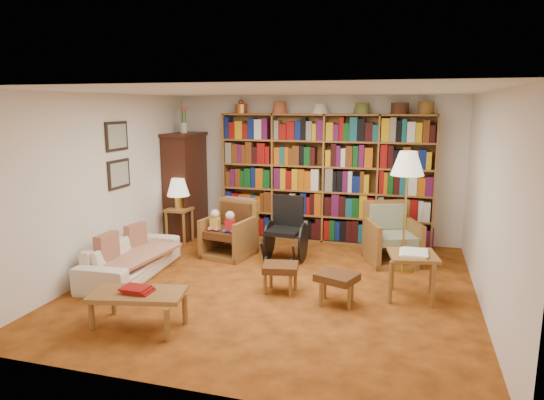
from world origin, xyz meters
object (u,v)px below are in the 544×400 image
(armchair_sage, at_px, (393,239))
(footstool_a, at_px, (280,269))
(armchair_leather, at_px, (231,232))
(side_table_papers, at_px, (413,261))
(footstool_b, at_px, (337,279))
(sofa, at_px, (131,257))
(floor_lamp, at_px, (407,168))
(side_table_lamp, at_px, (179,218))
(wheelchair, at_px, (286,232))
(coffee_table, at_px, (138,296))

(armchair_sage, xyz_separation_m, footstool_a, (-1.31, -1.70, -0.04))
(armchair_leather, distance_m, side_table_papers, 2.97)
(side_table_papers, distance_m, footstool_b, 0.97)
(sofa, bearing_deg, floor_lamp, -74.92)
(side_table_papers, xyz_separation_m, footstool_b, (-0.85, -0.43, -0.18))
(armchair_leather, relative_size, floor_lamp, 0.51)
(side_table_lamp, distance_m, side_table_papers, 4.11)
(sofa, height_order, side_table_lamp, side_table_lamp)
(side_table_papers, bearing_deg, armchair_sage, 101.33)
(sofa, bearing_deg, side_table_papers, -90.08)
(armchair_sage, height_order, side_table_papers, armchair_sage)
(wheelchair, bearing_deg, coffee_table, -109.58)
(side_table_lamp, height_order, coffee_table, side_table_lamp)
(floor_lamp, distance_m, footstool_a, 2.26)
(side_table_lamp, xyz_separation_m, floor_lamp, (3.73, -0.44, 1.04))
(floor_lamp, bearing_deg, side_table_lamp, 173.29)
(footstool_b, bearing_deg, footstool_a, 166.97)
(sofa, bearing_deg, armchair_sage, -67.90)
(armchair_leather, height_order, wheelchair, wheelchair)
(armchair_leather, xyz_separation_m, side_table_papers, (2.77, -1.07, 0.12))
(armchair_leather, height_order, floor_lamp, floor_lamp)
(armchair_sage, bearing_deg, footstool_a, -127.64)
(armchair_leather, xyz_separation_m, armchair_sage, (2.49, 0.37, -0.02))
(sofa, distance_m, side_table_lamp, 1.68)
(sofa, bearing_deg, footstool_b, -97.49)
(coffee_table, bearing_deg, footstool_b, 31.73)
(side_table_lamp, bearing_deg, coffee_table, -70.90)
(side_table_lamp, relative_size, floor_lamp, 0.35)
(side_table_lamp, bearing_deg, footstool_b, -31.86)
(armchair_leather, relative_size, coffee_table, 0.83)
(footstool_b, bearing_deg, floor_lamp, 62.95)
(footstool_a, bearing_deg, coffee_table, -131.15)
(sofa, height_order, footstool_b, sofa)
(armchair_leather, height_order, armchair_sage, armchair_sage)
(armchair_leather, relative_size, wheelchair, 0.89)
(wheelchair, distance_m, floor_lamp, 2.01)
(side_table_lamp, height_order, footstool_b, side_table_lamp)
(armchair_leather, relative_size, footstool_a, 1.78)
(wheelchair, relative_size, coffee_table, 0.94)
(floor_lamp, relative_size, side_table_papers, 2.65)
(armchair_sage, distance_m, floor_lamp, 1.23)
(floor_lamp, xyz_separation_m, footstool_b, (-0.73, -1.42, -1.18))
(side_table_lamp, bearing_deg, footstool_a, -36.85)
(side_table_papers, relative_size, footstool_b, 1.18)
(wheelchair, xyz_separation_m, floor_lamp, (1.73, -0.01, 1.03))
(armchair_leather, distance_m, footstool_a, 1.77)
(sofa, relative_size, coffee_table, 1.69)
(floor_lamp, xyz_separation_m, coffee_table, (-2.67, -2.62, -1.14))
(sofa, distance_m, wheelchair, 2.28)
(floor_lamp, height_order, footstool_a, floor_lamp)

